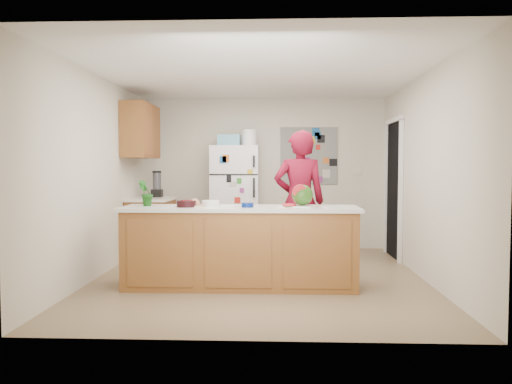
{
  "coord_description": "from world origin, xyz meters",
  "views": [
    {
      "loc": [
        0.21,
        -6.11,
        1.38
      ],
      "look_at": [
        -0.05,
        0.2,
        1.05
      ],
      "focal_mm": 35.0,
      "sensor_mm": 36.0,
      "label": 1
    }
  ],
  "objects_px": {
    "person": "(299,201)",
    "watermelon": "(302,195)",
    "cherry_bowl": "(186,204)",
    "refrigerator": "(235,199)"
  },
  "relations": [
    {
      "from": "person",
      "to": "cherry_bowl",
      "type": "bearing_deg",
      "value": 32.93
    },
    {
      "from": "person",
      "to": "refrigerator",
      "type": "bearing_deg",
      "value": -60.41
    },
    {
      "from": "cherry_bowl",
      "to": "refrigerator",
      "type": "bearing_deg",
      "value": 81.8
    },
    {
      "from": "watermelon",
      "to": "person",
      "type": "bearing_deg",
      "value": 89.54
    },
    {
      "from": "refrigerator",
      "to": "cherry_bowl",
      "type": "height_order",
      "value": "refrigerator"
    },
    {
      "from": "watermelon",
      "to": "cherry_bowl",
      "type": "xyz_separation_m",
      "value": [
        -1.31,
        -0.12,
        -0.1
      ]
    },
    {
      "from": "person",
      "to": "cherry_bowl",
      "type": "distance_m",
      "value": 1.64
    },
    {
      "from": "person",
      "to": "watermelon",
      "type": "distance_m",
      "value": 0.88
    },
    {
      "from": "person",
      "to": "watermelon",
      "type": "relative_size",
      "value": 7.73
    },
    {
      "from": "person",
      "to": "watermelon",
      "type": "height_order",
      "value": "person"
    }
  ]
}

